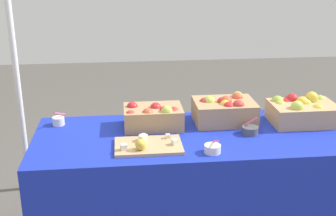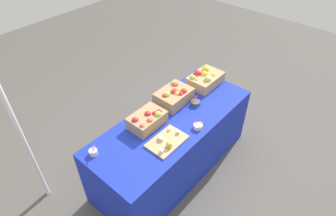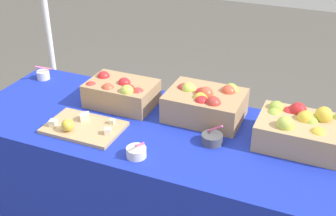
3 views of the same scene
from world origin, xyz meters
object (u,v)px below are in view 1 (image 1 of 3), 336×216
(sample_bowl_mid, at_px, (58,121))
(sample_bowl_far, at_px, (250,130))
(apple_crate_left, at_px, (302,111))
(cutting_board_front, at_px, (147,145))
(sample_bowl_near, at_px, (213,149))
(tent_pole, at_px, (16,69))
(apple_crate_right, at_px, (154,116))
(apple_crate_middle, at_px, (224,110))

(sample_bowl_mid, xyz_separation_m, sample_bowl_far, (1.16, -0.27, -0.00))
(apple_crate_left, height_order, sample_bowl_far, apple_crate_left)
(cutting_board_front, distance_m, sample_bowl_near, 0.36)
(apple_crate_left, distance_m, sample_bowl_mid, 1.55)
(apple_crate_left, relative_size, tent_pole, 0.21)
(apple_crate_left, xyz_separation_m, apple_crate_right, (-0.95, 0.01, -0.00))
(sample_bowl_near, relative_size, sample_bowl_far, 0.90)
(apple_crate_middle, height_order, sample_bowl_near, apple_crate_middle)
(apple_crate_left, relative_size, sample_bowl_mid, 3.95)
(apple_crate_left, height_order, tent_pole, tent_pole)
(apple_crate_middle, distance_m, cutting_board_front, 0.63)
(sample_bowl_near, bearing_deg, apple_crate_right, 125.84)
(sample_bowl_near, bearing_deg, sample_bowl_mid, 150.14)
(sample_bowl_mid, bearing_deg, apple_crate_right, -10.14)
(apple_crate_middle, bearing_deg, apple_crate_right, -174.16)
(sample_bowl_mid, bearing_deg, tent_pole, 123.15)
(apple_crate_middle, height_order, tent_pole, tent_pole)
(sample_bowl_near, bearing_deg, apple_crate_left, 30.83)
(sample_bowl_mid, bearing_deg, sample_bowl_near, -29.86)
(cutting_board_front, bearing_deg, tent_pole, 133.23)
(apple_crate_middle, bearing_deg, sample_bowl_near, -110.50)
(apple_crate_left, bearing_deg, sample_bowl_far, -157.60)
(cutting_board_front, bearing_deg, apple_crate_left, 16.10)
(sample_bowl_mid, height_order, tent_pole, tent_pole)
(sample_bowl_mid, xyz_separation_m, tent_pole, (-0.35, 0.54, 0.21))
(apple_crate_right, relative_size, sample_bowl_near, 3.94)
(cutting_board_front, bearing_deg, apple_crate_middle, 33.89)
(sample_bowl_near, xyz_separation_m, sample_bowl_far, (0.28, 0.24, 0.00))
(cutting_board_front, height_order, sample_bowl_far, sample_bowl_far)
(apple_crate_middle, height_order, sample_bowl_far, apple_crate_middle)
(sample_bowl_far, bearing_deg, sample_bowl_near, -139.62)
(sample_bowl_near, relative_size, sample_bowl_mid, 0.88)
(apple_crate_right, xyz_separation_m, sample_bowl_mid, (-0.60, 0.11, -0.05))
(apple_crate_right, xyz_separation_m, sample_bowl_far, (0.57, -0.17, -0.05))
(sample_bowl_far, bearing_deg, tent_pole, 151.80)
(apple_crate_middle, xyz_separation_m, sample_bowl_far, (0.11, -0.21, -0.06))
(apple_crate_middle, height_order, sample_bowl_mid, apple_crate_middle)
(apple_crate_left, relative_size, apple_crate_right, 1.14)
(apple_crate_left, distance_m, apple_crate_middle, 0.49)
(apple_crate_right, bearing_deg, sample_bowl_mid, 169.86)
(apple_crate_left, height_order, sample_bowl_mid, apple_crate_left)
(apple_crate_middle, relative_size, cutting_board_front, 1.02)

